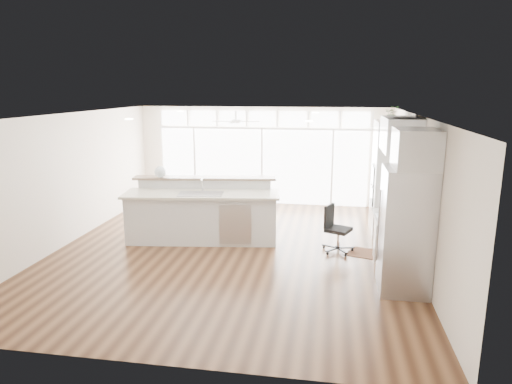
# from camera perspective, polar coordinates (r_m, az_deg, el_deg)

# --- Properties ---
(floor) EXTENTS (7.00, 8.00, 0.02)m
(floor) POSITION_cam_1_polar(r_m,az_deg,el_deg) (9.32, -2.93, -7.29)
(floor) COLOR #3B2112
(floor) RESTS_ON ground
(ceiling) EXTENTS (7.00, 8.00, 0.02)m
(ceiling) POSITION_cam_1_polar(r_m,az_deg,el_deg) (8.77, -3.14, 9.58)
(ceiling) COLOR white
(ceiling) RESTS_ON wall_back
(wall_back) EXTENTS (7.00, 0.04, 2.70)m
(wall_back) POSITION_cam_1_polar(r_m,az_deg,el_deg) (12.82, 0.81, 4.57)
(wall_back) COLOR white
(wall_back) RESTS_ON floor
(wall_front) EXTENTS (7.00, 0.04, 2.70)m
(wall_front) POSITION_cam_1_polar(r_m,az_deg,el_deg) (5.26, -12.50, -8.02)
(wall_front) COLOR white
(wall_front) RESTS_ON floor
(wall_left) EXTENTS (0.04, 8.00, 2.70)m
(wall_left) POSITION_cam_1_polar(r_m,az_deg,el_deg) (10.27, -22.48, 1.51)
(wall_left) COLOR white
(wall_left) RESTS_ON floor
(wall_right) EXTENTS (0.04, 8.00, 2.70)m
(wall_right) POSITION_cam_1_polar(r_m,az_deg,el_deg) (8.89, 19.59, 0.11)
(wall_right) COLOR white
(wall_right) RESTS_ON floor
(glass_wall) EXTENTS (5.80, 0.06, 2.08)m
(glass_wall) POSITION_cam_1_polar(r_m,az_deg,el_deg) (12.81, 0.77, 3.20)
(glass_wall) COLOR white
(glass_wall) RESTS_ON wall_back
(transom_row) EXTENTS (5.90, 0.06, 0.40)m
(transom_row) POSITION_cam_1_polar(r_m,az_deg,el_deg) (12.66, 0.78, 9.15)
(transom_row) COLOR white
(transom_row) RESTS_ON wall_back
(desk_window) EXTENTS (0.04, 0.85, 0.85)m
(desk_window) POSITION_cam_1_polar(r_m,az_deg,el_deg) (9.13, 19.12, 1.75)
(desk_window) COLOR silver
(desk_window) RESTS_ON wall_right
(ceiling_fan) EXTENTS (1.16, 1.16, 0.32)m
(ceiling_fan) POSITION_cam_1_polar(r_m,az_deg,el_deg) (11.62, -2.54, 9.30)
(ceiling_fan) COLOR white
(ceiling_fan) RESTS_ON ceiling
(recessed_lights) EXTENTS (3.40, 3.00, 0.02)m
(recessed_lights) POSITION_cam_1_polar(r_m,az_deg,el_deg) (8.96, -2.86, 9.53)
(recessed_lights) COLOR white
(recessed_lights) RESTS_ON ceiling
(oven_cabinet) EXTENTS (0.64, 1.20, 2.50)m
(oven_cabinet) POSITION_cam_1_polar(r_m,az_deg,el_deg) (10.60, 16.15, 1.76)
(oven_cabinet) COLOR silver
(oven_cabinet) RESTS_ON floor
(desk_nook) EXTENTS (0.72, 1.30, 0.76)m
(desk_nook) POSITION_cam_1_polar(r_m,az_deg,el_deg) (9.36, 16.60, -5.21)
(desk_nook) COLOR silver
(desk_nook) RESTS_ON floor
(upper_cabinets) EXTENTS (0.64, 1.30, 0.64)m
(upper_cabinets) POSITION_cam_1_polar(r_m,az_deg,el_deg) (8.98, 17.65, 6.84)
(upper_cabinets) COLOR silver
(upper_cabinets) RESTS_ON wall_right
(refrigerator) EXTENTS (0.76, 0.90, 2.00)m
(refrigerator) POSITION_cam_1_polar(r_m,az_deg,el_deg) (7.62, 18.21, -4.57)
(refrigerator) COLOR #B0B0B4
(refrigerator) RESTS_ON floor
(fridge_cabinet) EXTENTS (0.64, 0.90, 0.60)m
(fridge_cabinet) POSITION_cam_1_polar(r_m,az_deg,el_deg) (7.36, 19.38, 5.13)
(fridge_cabinet) COLOR silver
(fridge_cabinet) RESTS_ON wall_right
(framed_photos) EXTENTS (0.06, 0.22, 0.80)m
(framed_photos) POSITION_cam_1_polar(r_m,az_deg,el_deg) (9.76, 18.47, 1.58)
(framed_photos) COLOR black
(framed_photos) RESTS_ON wall_right
(kitchen_island) EXTENTS (3.39, 1.65, 1.29)m
(kitchen_island) POSITION_cam_1_polar(r_m,az_deg,el_deg) (9.73, -6.76, -2.43)
(kitchen_island) COLOR silver
(kitchen_island) RESTS_ON floor
(rug) EXTENTS (0.95, 0.80, 0.01)m
(rug) POSITION_cam_1_polar(r_m,az_deg,el_deg) (9.35, 13.96, -7.50)
(rug) COLOR #351C11
(rug) RESTS_ON floor
(office_chair) EXTENTS (0.62, 0.60, 0.93)m
(office_chair) POSITION_cam_1_polar(r_m,az_deg,el_deg) (9.22, 10.27, -4.61)
(office_chair) COLOR black
(office_chair) RESTS_ON floor
(fishbowl) EXTENTS (0.27, 0.27, 0.25)m
(fishbowl) POSITION_cam_1_polar(r_m,az_deg,el_deg) (10.12, -11.88, 2.47)
(fishbowl) COLOR silver
(fishbowl) RESTS_ON kitchen_island
(monitor) EXTENTS (0.08, 0.43, 0.36)m
(monitor) POSITION_cam_1_polar(r_m,az_deg,el_deg) (9.20, 16.32, -1.88)
(monitor) COLOR black
(monitor) RESTS_ON desk_nook
(keyboard) EXTENTS (0.15, 0.34, 0.02)m
(keyboard) POSITION_cam_1_polar(r_m,az_deg,el_deg) (9.23, 15.21, -2.87)
(keyboard) COLOR white
(keyboard) RESTS_ON desk_nook
(potted_plant) EXTENTS (0.33, 0.36, 0.25)m
(potted_plant) POSITION_cam_1_polar(r_m,az_deg,el_deg) (10.44, 16.63, 9.19)
(potted_plant) COLOR #32632A
(potted_plant) RESTS_ON oven_cabinet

